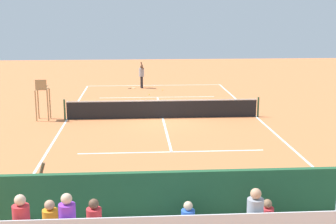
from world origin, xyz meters
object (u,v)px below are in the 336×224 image
line_judge (41,200)px  tennis_ball_near (163,90)px  courtside_bench (273,213)px  tennis_player (142,74)px  tennis_racket (133,88)px  tennis_net (163,109)px  umpire_chair (42,95)px  tennis_ball_far (149,95)px

line_judge → tennis_ball_near: bearing=-101.1°
courtside_bench → tennis_player: (2.99, -23.13, 0.46)m
courtside_bench → tennis_racket: (3.63, -23.02, -0.54)m
line_judge → tennis_player: bearing=-96.9°
tennis_net → tennis_racket: bearing=-80.7°
umpire_chair → courtside_bench: size_ratio=1.19×
tennis_ball_far → line_judge: line_judge is taller
umpire_chair → tennis_racket: (-4.60, -9.75, -1.30)m
umpire_chair → line_judge: size_ratio=1.11×
umpire_chair → tennis_racket: 10.86m
tennis_racket → tennis_ball_near: (-2.11, 1.01, 0.02)m
tennis_net → tennis_player: (0.96, -9.85, 0.51)m
tennis_racket → line_judge: line_judge is taller
tennis_net → line_judge: (3.76, 13.12, 0.51)m
tennis_net → courtside_bench: bearing=98.7°
tennis_racket → tennis_ball_far: bearing=110.8°
tennis_net → courtside_bench: 13.43m
tennis_net → line_judge: bearing=74.0°
umpire_chair → courtside_bench: (-8.22, 13.27, -0.76)m
tennis_player → line_judge: 23.14m
tennis_racket → courtside_bench: bearing=99.0°
tennis_player → umpire_chair: bearing=62.0°
tennis_racket → tennis_ball_far: size_ratio=8.70×
umpire_chair → tennis_player: umpire_chair is taller
courtside_bench → tennis_ball_far: 20.32m
tennis_net → tennis_ball_far: bearing=-85.7°
tennis_net → tennis_ball_far: 6.92m
tennis_net → courtside_bench: (-2.02, 13.27, 0.06)m
tennis_net → tennis_ball_far: tennis_net is taller
tennis_ball_near → line_judge: (4.27, 21.85, 0.98)m
courtside_bench → tennis_ball_near: 22.06m
tennis_player → tennis_net: bearing=95.6°
umpire_chair → tennis_racket: size_ratio=3.73×
umpire_chair → tennis_player: size_ratio=1.11×
tennis_net → tennis_player: 9.91m
tennis_racket → tennis_ball_far: (-1.09, 2.86, 0.02)m
umpire_chair → tennis_ball_near: size_ratio=32.42×
courtside_bench → tennis_racket: courtside_bench is taller
umpire_chair → tennis_ball_near: (-6.71, -8.74, -1.28)m
tennis_net → tennis_ball_near: tennis_net is taller
umpire_chair → line_judge: (-2.44, 13.11, -0.30)m
umpire_chair → tennis_ball_far: bearing=-129.5°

